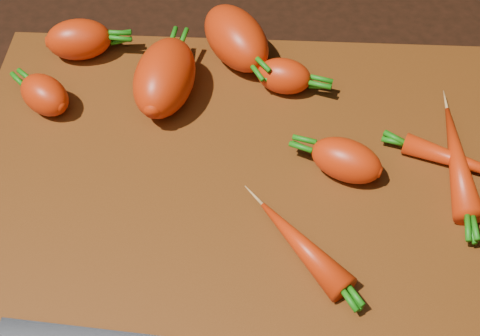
{
  "coord_description": "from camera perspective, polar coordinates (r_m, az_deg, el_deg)",
  "views": [
    {
      "loc": [
        0.02,
        -0.35,
        0.48
      ],
      "look_at": [
        0.0,
        0.01,
        0.03
      ],
      "focal_mm": 50.0,
      "sensor_mm": 36.0,
      "label": 1
    }
  ],
  "objects": [
    {
      "name": "carrot_4",
      "position": [
        0.65,
        3.77,
        7.83
      ],
      "size": [
        0.06,
        0.05,
        0.03
      ],
      "primitive_type": "ellipsoid",
      "rotation": [
        0.0,
        0.0,
        -0.21
      ],
      "color": "red",
      "rests_on": "cutting_board"
    },
    {
      "name": "carrot_0",
      "position": [
        0.71,
        -13.59,
        10.61
      ],
      "size": [
        0.07,
        0.05,
        0.04
      ],
      "primitive_type": "ellipsoid",
      "rotation": [
        0.0,
        0.0,
        0.16
      ],
      "color": "red",
      "rests_on": "cutting_board"
    },
    {
      "name": "carrot_2",
      "position": [
        0.68,
        -0.34,
        11.03
      ],
      "size": [
        0.09,
        0.11,
        0.05
      ],
      "primitive_type": "ellipsoid",
      "rotation": [
        0.0,
        0.0,
        -1.0
      ],
      "color": "red",
      "rests_on": "cutting_board"
    },
    {
      "name": "cutting_board",
      "position": [
        0.59,
        -0.05,
        -2.24
      ],
      "size": [
        0.5,
        0.4,
        0.01
      ],
      "primitive_type": "cube",
      "color": "brown",
      "rests_on": "ground"
    },
    {
      "name": "carrot_1",
      "position": [
        0.66,
        -16.34,
        6.01
      ],
      "size": [
        0.06,
        0.06,
        0.04
      ],
      "primitive_type": "ellipsoid",
      "rotation": [
        0.0,
        0.0,
        2.49
      ],
      "color": "red",
      "rests_on": "cutting_board"
    },
    {
      "name": "carrot_8",
      "position": [
        0.54,
        5.29,
        -6.6
      ],
      "size": [
        0.08,
        0.09,
        0.03
      ],
      "primitive_type": "ellipsoid",
      "rotation": [
        0.0,
        0.0,
        2.26
      ],
      "color": "red",
      "rests_on": "cutting_board"
    },
    {
      "name": "carrot_5",
      "position": [
        0.58,
        9.06,
        0.65
      ],
      "size": [
        0.07,
        0.06,
        0.04
      ],
      "primitive_type": "ellipsoid",
      "rotation": [
        0.0,
        0.0,
        2.73
      ],
      "color": "red",
      "rests_on": "cutting_board"
    },
    {
      "name": "ground",
      "position": [
        0.59,
        -0.05,
        -2.87
      ],
      "size": [
        2.0,
        2.0,
        0.01
      ],
      "primitive_type": "cube",
      "color": "black"
    },
    {
      "name": "carrot_7",
      "position": [
        0.62,
        18.71,
        0.38
      ],
      "size": [
        0.11,
        0.06,
        0.02
      ],
      "primitive_type": "ellipsoid",
      "rotation": [
        0.0,
        0.0,
        -0.39
      ],
      "color": "red",
      "rests_on": "cutting_board"
    },
    {
      "name": "carrot_6",
      "position": [
        0.62,
        18.05,
        0.69
      ],
      "size": [
        0.03,
        0.12,
        0.03
      ],
      "primitive_type": "ellipsoid",
      "rotation": [
        0.0,
        0.0,
        1.57
      ],
      "color": "red",
      "rests_on": "cutting_board"
    },
    {
      "name": "carrot_3",
      "position": [
        0.64,
        -6.45,
        7.69
      ],
      "size": [
        0.07,
        0.1,
        0.06
      ],
      "primitive_type": "ellipsoid",
      "rotation": [
        0.0,
        0.0,
        1.44
      ],
      "color": "red",
      "rests_on": "cutting_board"
    }
  ]
}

